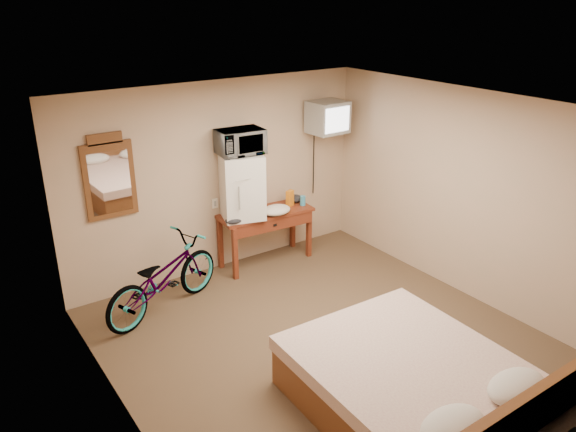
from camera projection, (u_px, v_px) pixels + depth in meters
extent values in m
plane|color=#4C3426|center=(327.00, 345.00, 5.97)|extent=(4.60, 4.60, 0.00)
plane|color=silver|center=(334.00, 111.00, 5.04)|extent=(4.60, 4.60, 0.00)
cube|color=tan|center=(219.00, 178.00, 7.25)|extent=(4.20, 0.04, 2.50)
cube|color=tan|center=(546.00, 353.00, 3.75)|extent=(4.20, 0.04, 2.50)
cube|color=tan|center=(121.00, 300.00, 4.39)|extent=(0.04, 4.60, 2.50)
cube|color=tan|center=(469.00, 196.00, 6.62)|extent=(0.04, 4.60, 2.50)
cube|color=silver|center=(215.00, 203.00, 7.33)|extent=(0.08, 0.01, 0.13)
cube|color=maroon|center=(265.00, 213.00, 7.54)|extent=(1.32, 0.59, 0.04)
cube|color=maroon|center=(235.00, 254.00, 7.21)|extent=(0.06, 0.06, 0.71)
cube|color=maroon|center=(309.00, 233.00, 7.84)|extent=(0.06, 0.06, 0.71)
cube|color=maroon|center=(220.00, 243.00, 7.51)|extent=(0.06, 0.06, 0.71)
cube|color=maroon|center=(293.00, 224.00, 8.14)|extent=(0.06, 0.06, 0.71)
cube|color=maroon|center=(274.00, 225.00, 7.41)|extent=(1.17, 0.12, 0.16)
cube|color=black|center=(275.00, 225.00, 7.39)|extent=(0.05, 0.02, 0.03)
cube|color=white|center=(242.00, 186.00, 7.19)|extent=(0.63, 0.62, 0.85)
cube|color=#969691|center=(252.00, 178.00, 6.94)|extent=(0.52, 0.01, 0.00)
cylinder|color=#969691|center=(239.00, 198.00, 6.92)|extent=(0.02, 0.02, 0.30)
imported|color=white|center=(240.00, 142.00, 6.98)|extent=(0.60, 0.44, 0.32)
cube|color=orange|center=(290.00, 198.00, 7.68)|extent=(0.13, 0.10, 0.22)
cylinder|color=#3895BE|center=(303.00, 201.00, 7.72)|extent=(0.08, 0.08, 0.13)
ellipsoid|color=white|center=(276.00, 210.00, 7.40)|extent=(0.39, 0.30, 0.12)
ellipsoid|color=black|center=(234.00, 220.00, 7.12)|extent=(0.24, 0.18, 0.09)
ellipsoid|color=black|center=(295.00, 199.00, 7.84)|extent=(0.22, 0.18, 0.10)
cube|color=black|center=(316.00, 121.00, 7.86)|extent=(0.14, 0.02, 0.14)
cylinder|color=black|center=(318.00, 122.00, 7.83)|extent=(0.05, 0.30, 0.05)
cube|color=#969691|center=(328.00, 117.00, 7.62)|extent=(0.51, 0.43, 0.43)
cube|color=white|center=(338.00, 120.00, 7.46)|extent=(0.41, 0.03, 0.33)
cube|color=black|center=(318.00, 114.00, 7.78)|extent=(0.31, 0.02, 0.27)
cube|color=brown|center=(110.00, 181.00, 6.40)|extent=(0.59, 0.04, 0.89)
cube|color=brown|center=(104.00, 139.00, 6.22)|extent=(0.39, 0.04, 0.12)
cube|color=white|center=(110.00, 183.00, 6.39)|extent=(0.46, 0.01, 0.73)
imported|color=black|center=(163.00, 278.00, 6.46)|extent=(1.74, 1.10, 0.87)
cube|color=brown|center=(418.00, 398.00, 4.89)|extent=(1.71, 2.24, 0.40)
cube|color=beige|center=(420.00, 375.00, 4.80)|extent=(1.75, 2.28, 0.14)
ellipsoid|color=beige|center=(452.00, 426.00, 4.05)|extent=(0.57, 0.35, 0.20)
ellipsoid|color=beige|center=(516.00, 387.00, 4.45)|extent=(0.57, 0.35, 0.20)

